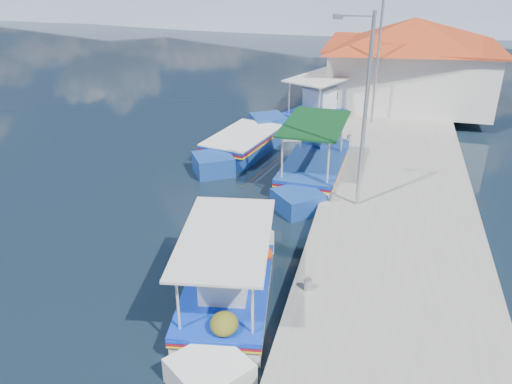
# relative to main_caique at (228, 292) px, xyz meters

# --- Properties ---
(ground) EXTENTS (160.00, 160.00, 0.00)m
(ground) POSITION_rel_main_caique_xyz_m (-1.92, 3.50, -0.44)
(ground) COLOR black
(ground) RESTS_ON ground
(quay) EXTENTS (5.00, 44.00, 0.50)m
(quay) POSITION_rel_main_caique_xyz_m (3.98, 9.50, -0.19)
(quay) COLOR gray
(quay) RESTS_ON ground
(bollards) EXTENTS (0.20, 17.20, 0.30)m
(bollards) POSITION_rel_main_caique_xyz_m (1.88, 8.75, 0.21)
(bollards) COLOR #A5A8AD
(bollards) RESTS_ON quay
(main_caique) EXTENTS (2.75, 6.92, 2.31)m
(main_caique) POSITION_rel_main_caique_xyz_m (0.00, 0.00, 0.00)
(main_caique) COLOR silver
(main_caique) RESTS_ON ground
(caique_green_canopy) EXTENTS (2.28, 6.98, 2.61)m
(caique_green_canopy) POSITION_rel_main_caique_xyz_m (0.84, 8.08, -0.06)
(caique_green_canopy) COLOR navy
(caique_green_canopy) RESTS_ON ground
(caique_blue_hull) EXTENTS (3.04, 6.95, 1.26)m
(caique_blue_hull) POSITION_rel_main_caique_xyz_m (-2.56, 10.39, -0.10)
(caique_blue_hull) COLOR navy
(caique_blue_hull) RESTS_ON ground
(caique_far) EXTENTS (4.18, 6.84, 2.63)m
(caique_far) POSITION_rel_main_caique_xyz_m (0.17, 15.45, 0.04)
(caique_far) COLOR silver
(caique_far) RESTS_ON ground
(harbor_building) EXTENTS (10.49, 10.49, 4.40)m
(harbor_building) POSITION_rel_main_caique_xyz_m (4.27, 18.50, 2.33)
(harbor_building) COLOR silver
(harbor_building) RESTS_ON quay
(lamp_post_near) EXTENTS (1.21, 0.14, 6.00)m
(lamp_post_near) POSITION_rel_main_caique_xyz_m (2.59, 5.50, 3.41)
(lamp_post_near) COLOR #A5A8AD
(lamp_post_near) RESTS_ON quay
(lamp_post_far) EXTENTS (1.21, 0.14, 6.00)m
(lamp_post_far) POSITION_rel_main_caique_xyz_m (2.59, 14.50, 3.41)
(lamp_post_far) COLOR #A5A8AD
(lamp_post_far) RESTS_ON quay
(mountain_ridge) EXTENTS (171.40, 96.00, 5.50)m
(mountain_ridge) POSITION_rel_main_caique_xyz_m (4.62, 59.50, 1.60)
(mountain_ridge) COLOR gray
(mountain_ridge) RESTS_ON ground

